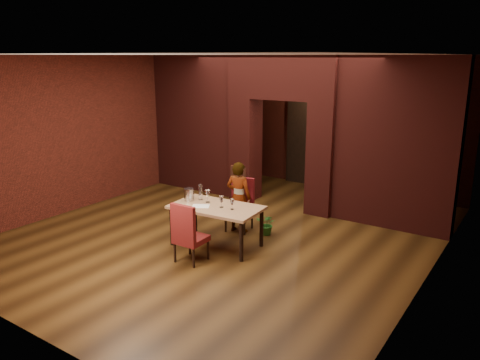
% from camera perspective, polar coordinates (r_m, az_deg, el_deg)
% --- Properties ---
extents(floor, '(8.00, 8.00, 0.00)m').
position_cam_1_polar(floor, '(8.78, -1.35, -6.35)').
color(floor, '#462D11').
rests_on(floor, ground).
extents(ceiling, '(7.00, 8.00, 0.04)m').
position_cam_1_polar(ceiling, '(8.18, -1.49, 15.03)').
color(ceiling, silver).
rests_on(ceiling, ground).
extents(wall_back, '(7.00, 0.04, 3.20)m').
position_cam_1_polar(wall_back, '(11.78, 10.00, 6.96)').
color(wall_back, maroon).
rests_on(wall_back, ground).
extents(wall_front, '(7.00, 0.04, 3.20)m').
position_cam_1_polar(wall_front, '(5.66, -25.56, -2.80)').
color(wall_front, maroon).
rests_on(wall_front, ground).
extents(wall_left, '(0.04, 8.00, 3.20)m').
position_cam_1_polar(wall_left, '(10.72, -16.95, 5.77)').
color(wall_left, maroon).
rests_on(wall_left, ground).
extents(wall_right, '(0.04, 8.00, 3.20)m').
position_cam_1_polar(wall_right, '(6.96, 22.80, 0.60)').
color(wall_right, maroon).
rests_on(wall_right, ground).
extents(pillar_left, '(0.55, 0.55, 2.30)m').
position_cam_1_polar(pillar_left, '(10.56, 0.68, 3.81)').
color(pillar_left, maroon).
rests_on(pillar_left, ground).
extents(pillar_right, '(0.55, 0.55, 2.30)m').
position_cam_1_polar(pillar_right, '(9.67, 10.13, 2.55)').
color(pillar_right, maroon).
rests_on(pillar_right, ground).
extents(lintel, '(2.45, 0.55, 0.90)m').
position_cam_1_polar(lintel, '(9.89, 5.42, 12.34)').
color(lintel, maroon).
rests_on(lintel, ground).
extents(wing_wall_left, '(2.28, 0.35, 3.20)m').
position_cam_1_polar(wing_wall_left, '(11.32, -5.34, 6.80)').
color(wing_wall_left, maroon).
rests_on(wing_wall_left, ground).
extents(wing_wall_right, '(2.28, 0.35, 3.20)m').
position_cam_1_polar(wing_wall_right, '(9.12, 18.40, 4.16)').
color(wing_wall_right, maroon).
rests_on(wing_wall_right, ground).
extents(vent_panel, '(0.40, 0.03, 0.50)m').
position_cam_1_polar(vent_panel, '(10.46, -0.22, 0.33)').
color(vent_panel, '#97462B').
rests_on(vent_panel, ground).
extents(rear_door, '(0.90, 0.08, 2.10)m').
position_cam_1_polar(rear_door, '(11.98, 8.02, 4.50)').
color(rear_door, black).
rests_on(rear_door, ground).
extents(rear_door_frame, '(1.02, 0.04, 2.22)m').
position_cam_1_polar(rear_door_frame, '(11.94, 7.93, 4.47)').
color(rear_door_frame, black).
rests_on(rear_door_frame, ground).
extents(dining_table, '(1.59, 0.98, 0.72)m').
position_cam_1_polar(dining_table, '(8.06, -2.89, -5.61)').
color(dining_table, tan).
rests_on(dining_table, ground).
extents(chair_far, '(0.52, 0.52, 0.98)m').
position_cam_1_polar(chair_far, '(8.71, -0.12, -3.09)').
color(chair_far, maroon).
rests_on(chair_far, ground).
extents(chair_near, '(0.46, 0.46, 0.98)m').
position_cam_1_polar(chair_near, '(7.46, -5.98, -6.30)').
color(chair_near, maroon).
rests_on(chair_near, ground).
extents(person_seated, '(0.52, 0.38, 1.33)m').
position_cam_1_polar(person_seated, '(8.61, -0.16, -2.09)').
color(person_seated, silver).
rests_on(person_seated, ground).
extents(wine_glass_a, '(0.09, 0.09, 0.22)m').
position_cam_1_polar(wine_glass_a, '(8.12, -3.97, -1.99)').
color(wine_glass_a, white).
rests_on(wine_glass_a, dining_table).
extents(wine_glass_b, '(0.08, 0.08, 0.20)m').
position_cam_1_polar(wine_glass_b, '(7.84, -2.28, -2.67)').
color(wine_glass_b, white).
rests_on(wine_glass_b, dining_table).
extents(wine_glass_c, '(0.07, 0.07, 0.18)m').
position_cam_1_polar(wine_glass_c, '(7.74, -0.97, -2.96)').
color(wine_glass_c, white).
rests_on(wine_glass_c, dining_table).
extents(tasting_sheet, '(0.35, 0.33, 0.00)m').
position_cam_1_polar(tasting_sheet, '(7.95, -4.81, -3.19)').
color(tasting_sheet, white).
rests_on(tasting_sheet, dining_table).
extents(wine_bucket, '(0.18, 0.18, 0.22)m').
position_cam_1_polar(wine_bucket, '(8.26, -6.22, -1.77)').
color(wine_bucket, '#AAAAB0').
rests_on(wine_bucket, dining_table).
extents(water_bottle, '(0.07, 0.07, 0.29)m').
position_cam_1_polar(water_bottle, '(8.27, -4.84, -1.44)').
color(water_bottle, white).
rests_on(water_bottle, dining_table).
extents(potted_plant, '(0.39, 0.35, 0.41)m').
position_cam_1_polar(potted_plant, '(8.59, 3.31, -5.40)').
color(potted_plant, '#23631F').
rests_on(potted_plant, ground).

